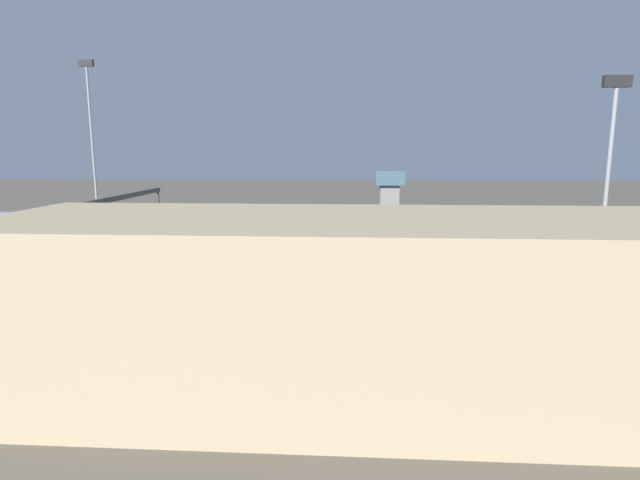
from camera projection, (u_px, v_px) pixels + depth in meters
ground_plane at (276, 253)px, 79.64m from camera, size 400.00×400.00×0.00m
track_bed_0 at (289, 235)px, 96.83m from camera, size 140.00×2.80×0.12m
track_bed_1 at (286, 239)px, 91.91m from camera, size 140.00×2.80×0.12m
track_bed_2 at (282, 244)px, 87.00m from camera, size 140.00×2.80×0.12m
track_bed_3 at (278, 250)px, 82.09m from camera, size 140.00×2.80×0.12m
track_bed_4 at (273, 256)px, 77.17m from camera, size 140.00×2.80×0.12m
track_bed_5 at (268, 263)px, 72.26m from camera, size 140.00×2.80×0.12m
track_bed_6 at (262, 272)px, 67.35m from camera, size 140.00×2.80×0.12m
track_bed_7 at (255, 281)px, 62.43m from camera, size 140.00×2.80×0.12m
train_on_track_5 at (261, 250)px, 71.96m from camera, size 114.80×3.00×4.40m
train_on_track_0 at (266, 224)px, 96.74m from camera, size 139.00×3.06×4.40m
train_on_track_1 at (440, 227)px, 89.80m from camera, size 71.40×3.06×5.00m
train_on_track_7 at (83, 262)px, 63.36m from camera, size 10.00×3.00×5.00m
light_mast_0 at (91, 127)px, 97.96m from camera, size 2.80×0.70×32.95m
light_mast_1 at (610, 156)px, 53.60m from camera, size 2.80×0.70×23.68m
signal_gantry at (111, 203)px, 79.85m from camera, size 0.70×40.00×8.80m
maintenance_shed at (355, 306)px, 33.29m from camera, size 47.35×15.36×11.84m
control_tower at (389, 193)px, 107.93m from camera, size 6.00×6.00×11.79m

